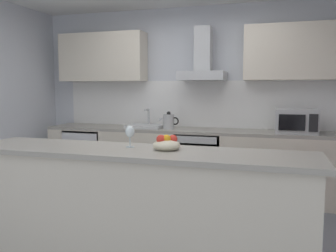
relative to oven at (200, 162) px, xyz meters
The scene contains 14 objects.
ground 1.58m from the oven, 96.17° to the right, with size 5.64×4.68×0.02m, color slate.
wall_back 0.95m from the oven, 111.70° to the left, with size 5.64×0.12×2.60m, color silver.
backsplash_tile 0.85m from the oven, 115.81° to the left, with size 3.95×0.02×0.66m, color white.
counter_back 0.16m from the oven, behind, with size 4.09×0.60×0.90m.
counter_island 2.08m from the oven, 92.72° to the right, with size 2.84×0.64×0.97m.
upper_cabinets 1.47m from the oven, 132.52° to the left, with size 4.03×0.32×0.70m.
oven is the anchor object (origin of this frame).
refrigerator 1.68m from the oven, behind, with size 0.58×0.60×0.85m.
microwave 1.35m from the oven, ahead, with size 0.50×0.38×0.30m.
sink 0.91m from the oven, behind, with size 0.50×0.40×0.26m.
kettle 0.70m from the oven, behind, with size 0.29×0.15×0.24m.
range_hood 1.33m from the oven, 90.00° to the left, with size 0.62×0.45×0.72m.
wine_glass 2.10m from the oven, 95.04° to the right, with size 0.08×0.08×0.18m.
fruit_bowl 2.09m from the oven, 85.85° to the right, with size 0.22×0.22×0.13m.
Camera 1 is at (1.12, -3.16, 1.46)m, focal length 37.88 mm.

